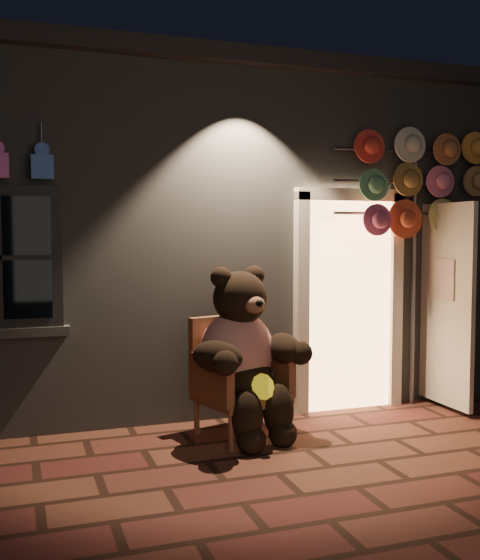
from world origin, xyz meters
name	(u,v)px	position (x,y,z in m)	size (l,w,h in m)	color
ground	(278,474)	(0.00, 0.00, 0.00)	(60.00, 60.00, 0.00)	brown
shop_building	(161,235)	(0.00, 3.99, 1.74)	(7.30, 5.95, 3.51)	slate
wicker_armchair	(236,376)	(0.01, 0.99, 0.51)	(0.84, 0.79, 1.02)	#955939
teddy_bear	(243,355)	(0.03, 0.86, 0.72)	(1.05, 0.94, 1.49)	red
hat_rack	(421,182)	(2.05, 1.28, 2.26)	(1.78, 0.22, 2.79)	#59595E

